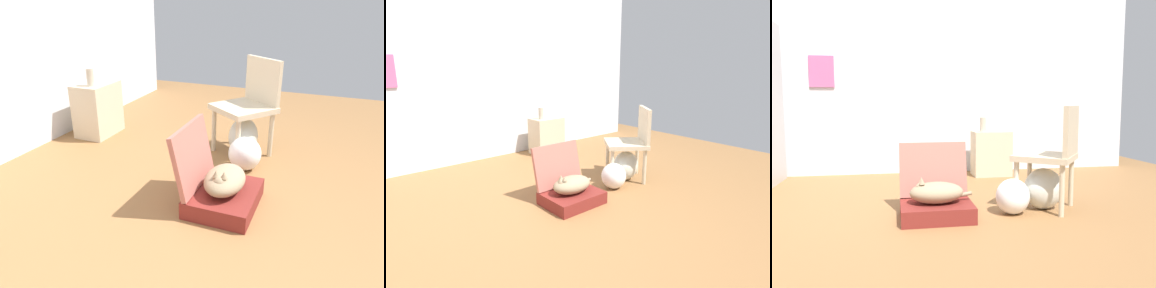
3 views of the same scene
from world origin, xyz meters
The scene contains 10 objects.
ground_plane centered at (0.00, 0.00, 0.00)m, with size 7.68×7.68×0.00m, color olive.
wall_back centered at (0.00, 2.26, 1.30)m, with size 6.40×0.15×2.60m.
suitcase_base centered at (0.28, 0.13, 0.06)m, with size 0.57×0.46×0.13m, color maroon.
suitcase_lid centered at (0.28, 0.38, 0.35)m, with size 0.57×0.46×0.04m, color #B26356.
cat centered at (0.28, 0.13, 0.21)m, with size 0.51×0.28×0.21m.
plastic_bag_white centered at (0.92, 0.15, 0.15)m, with size 0.28×0.28×0.29m, color white.
plastic_bag_clear centered at (1.22, 0.25, 0.18)m, with size 0.34×0.27×0.36m, color silver.
side_table centered at (1.17, 1.85, 0.28)m, with size 0.47×0.33×0.56m, color beige.
vase_tall centered at (1.05, 1.81, 0.65)m, with size 0.07×0.07×0.18m, color #B7AD99.
chair centered at (1.30, 0.22, 0.49)m, with size 0.67×0.66×0.89m.
Camera 3 is at (-0.04, -2.79, 0.91)m, focal length 35.33 mm.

